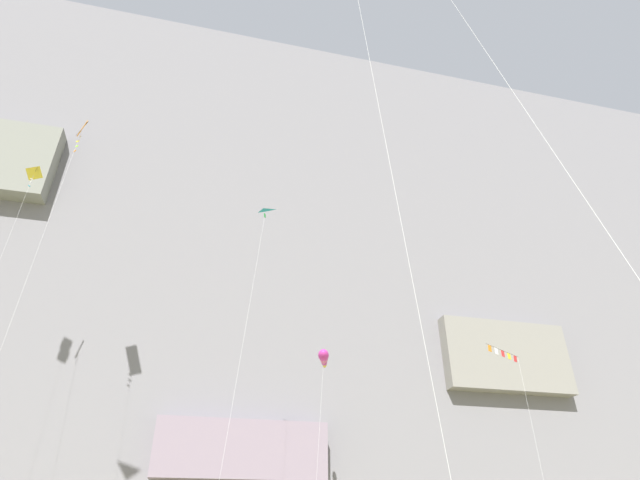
{
  "coord_description": "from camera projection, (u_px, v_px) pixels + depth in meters",
  "views": [
    {
      "loc": [
        -4.43,
        -1.55,
        1.5
      ],
      "look_at": [
        0.73,
        20.12,
        14.62
      ],
      "focal_mm": 28.16,
      "sensor_mm": 36.0,
      "label": 1
    }
  ],
  "objects": [
    {
      "name": "kite_diamond_mid_right",
      "position": [
        80.0,
        134.0,
        41.27
      ],
      "size": [
        1.18,
        4.49,
        31.88
      ],
      "color": "orange",
      "rests_on": "ground"
    },
    {
      "name": "cliff_face",
      "position": [
        245.0,
        277.0,
        70.79
      ],
      "size": [
        180.0,
        30.23,
        65.95
      ],
      "color": "gray",
      "rests_on": "ground"
    },
    {
      "name": "kite_delta_low_left",
      "position": [
        261.0,
        224.0,
        40.54
      ],
      "size": [
        2.87,
        4.91,
        24.59
      ],
      "color": "teal",
      "rests_on": "ground"
    },
    {
      "name": "kite_windsock_low_right",
      "position": [
        324.0,
        358.0,
        40.57
      ],
      "size": [
        2.6,
        6.05,
        14.6
      ],
      "color": "#CC3399",
      "rests_on": "ground"
    },
    {
      "name": "kite_banner_mid_center",
      "position": [
        506.0,
        361.0,
        39.2
      ],
      "size": [
        4.26,
        4.0,
        14.12
      ],
      "color": "black",
      "rests_on": "ground"
    },
    {
      "name": "kite_diamond_low_center",
      "position": [
        29.0,
        187.0,
        41.65
      ],
      "size": [
        0.98,
        3.24,
        28.84
      ],
      "color": "yellow",
      "rests_on": "ground"
    }
  ]
}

